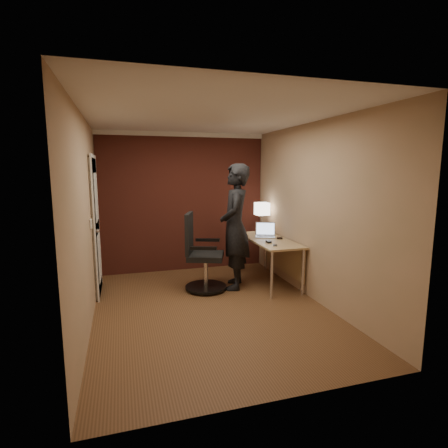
{
  "coord_description": "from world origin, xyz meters",
  "views": [
    {
      "loc": [
        -1.09,
        -4.34,
        1.85
      ],
      "look_at": [
        0.35,
        0.55,
        1.05
      ],
      "focal_mm": 28.0,
      "sensor_mm": 36.0,
      "label": 1
    }
  ],
  "objects": [
    {
      "name": "room",
      "position": [
        -0.27,
        1.54,
        1.37
      ],
      "size": [
        4.0,
        4.0,
        4.0
      ],
      "color": "brown",
      "rests_on": "ground"
    },
    {
      "name": "desk",
      "position": [
        1.25,
        0.79,
        0.6
      ],
      "size": [
        0.6,
        1.5,
        0.73
      ],
      "color": "tan",
      "rests_on": "ground"
    },
    {
      "name": "desk_lamp",
      "position": [
        1.3,
        1.39,
        1.15
      ],
      "size": [
        0.22,
        0.22,
        0.54
      ],
      "color": "silver",
      "rests_on": "desk"
    },
    {
      "name": "laptop",
      "position": [
        1.21,
        1.0,
        0.79
      ],
      "size": [
        0.4,
        0.37,
        0.23
      ],
      "color": "silver",
      "rests_on": "desk"
    },
    {
      "name": "mouse",
      "position": [
        1.06,
        0.52,
        0.75
      ],
      "size": [
        0.06,
        0.1,
        0.03
      ],
      "primitive_type": "cube",
      "rotation": [
        0.0,
        0.0,
        0.01
      ],
      "color": "black",
      "rests_on": "desk"
    },
    {
      "name": "phone",
      "position": [
        1.07,
        0.31,
        0.73
      ],
      "size": [
        0.1,
        0.13,
        0.01
      ],
      "primitive_type": "cube",
      "rotation": [
        0.0,
        0.0,
        -0.4
      ],
      "color": "black",
      "rests_on": "desk"
    },
    {
      "name": "wallet",
      "position": [
        1.36,
        0.77,
        0.74
      ],
      "size": [
        0.13,
        0.14,
        0.02
      ],
      "primitive_type": "cube",
      "rotation": [
        0.0,
        0.0,
        -0.4
      ],
      "color": "black",
      "rests_on": "desk"
    },
    {
      "name": "office_chair",
      "position": [
        0.04,
        0.75,
        0.52
      ],
      "size": [
        0.68,
        0.74,
        1.17
      ],
      "color": "black",
      "rests_on": "ground"
    },
    {
      "name": "person",
      "position": [
        0.58,
        0.73,
        0.97
      ],
      "size": [
        0.68,
        0.82,
        1.94
      ],
      "primitive_type": "imported",
      "rotation": [
        0.0,
        0.0,
        -1.92
      ],
      "color": "black",
      "rests_on": "ground"
    }
  ]
}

